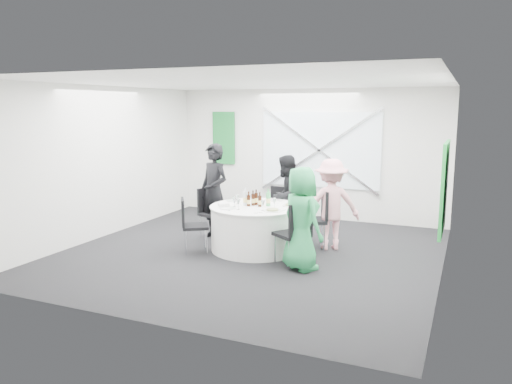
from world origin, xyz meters
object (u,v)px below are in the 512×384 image
at_px(person_man_back_left, 214,192).
at_px(person_woman_pink, 331,204).
at_px(chair_front_right, 296,229).
at_px(green_water_bottle, 268,199).
at_px(banquet_table, 256,228).
at_px(chair_back_left, 210,209).
at_px(chair_front_left, 190,221).
at_px(person_man_back, 285,196).
at_px(person_woman_green, 301,219).
at_px(clear_water_bottle, 245,198).
at_px(chair_back, 278,207).
at_px(chair_back_right, 317,215).

relative_size(person_man_back_left, person_woman_pink, 1.13).
distance_m(chair_front_right, green_water_bottle, 1.05).
distance_m(banquet_table, chair_front_right, 1.13).
bearing_deg(chair_front_right, banquet_table, -90.00).
bearing_deg(person_woman_pink, chair_front_right, 53.15).
relative_size(chair_front_right, person_woman_pink, 0.64).
xyz_separation_m(chair_back_left, chair_front_left, (0.19, -1.04, -0.00)).
relative_size(chair_back_left, green_water_bottle, 3.23).
xyz_separation_m(chair_front_left, green_water_bottle, (1.12, 0.70, 0.33)).
bearing_deg(person_man_back, person_man_back_left, -52.67).
relative_size(person_man_back, person_woman_green, 0.99).
bearing_deg(clear_water_bottle, chair_front_left, -141.67).
bearing_deg(chair_back, clear_water_bottle, -99.23).
relative_size(chair_back_left, chair_back_right, 0.91).
relative_size(person_man_back_left, green_water_bottle, 6.13).
xyz_separation_m(banquet_table, chair_back, (-0.02, 1.13, 0.15)).
relative_size(chair_back, green_water_bottle, 3.17).
distance_m(chair_back_left, chair_back_right, 2.06).
bearing_deg(chair_front_left, banquet_table, -90.00).
bearing_deg(clear_water_bottle, chair_back_left, 153.91).
relative_size(person_man_back_left, person_woman_green, 1.13).
bearing_deg(person_woman_pink, chair_back_left, -22.65).
xyz_separation_m(chair_back_right, clear_water_bottle, (-1.13, -0.49, 0.28)).
xyz_separation_m(chair_back, chair_back_left, (-1.09, -0.70, 0.01)).
distance_m(chair_back, person_man_back_left, 1.28).
relative_size(chair_back_right, person_man_back_left, 0.58).
height_order(chair_back_right, green_water_bottle, green_water_bottle).
xyz_separation_m(chair_front_right, person_woman_pink, (0.23, 1.17, 0.19)).
height_order(chair_back_right, chair_front_left, chair_back_right).
height_order(chair_back, chair_back_left, chair_back_left).
relative_size(banquet_table, person_man_back_left, 0.89).
bearing_deg(chair_back, chair_back_right, -35.84).
bearing_deg(chair_front_left, green_water_bottle, -91.30).
height_order(person_man_back_left, person_man_back, person_man_back_left).
height_order(chair_front_left, clear_water_bottle, clear_water_bottle).
bearing_deg(green_water_bottle, chair_back, 101.33).
relative_size(chair_front_right, chair_front_left, 1.08).
relative_size(person_woman_pink, green_water_bottle, 5.42).
relative_size(person_man_back, clear_water_bottle, 5.06).
relative_size(chair_front_right, green_water_bottle, 3.49).
distance_m(chair_back, clear_water_bottle, 1.22).
height_order(banquet_table, person_woman_green, person_woman_green).
relative_size(chair_back_left, clear_water_bottle, 3.04).
height_order(person_man_back, green_water_bottle, person_man_back).
bearing_deg(person_woman_green, chair_back, -26.27).
bearing_deg(person_man_back_left, person_man_back, 48.77).
xyz_separation_m(chair_back_left, person_woman_pink, (2.26, 0.13, 0.23)).
bearing_deg(green_water_bottle, chair_front_left, -147.91).
distance_m(person_man_back_left, green_water_bottle, 1.22).
relative_size(chair_back, person_man_back, 0.59).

